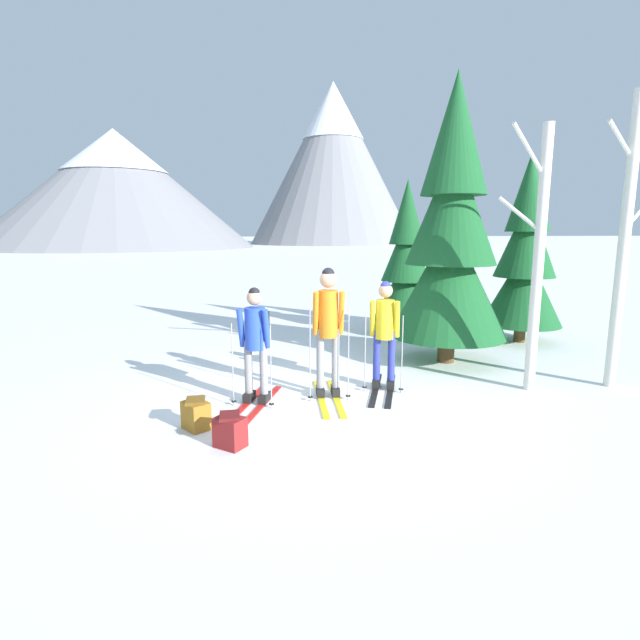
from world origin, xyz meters
The scene contains 12 objects.
ground_plane centered at (0.00, 0.00, 0.00)m, with size 400.00×400.00×0.00m, color white.
skier_in_blue centered at (-0.82, 0.13, 0.90)m, with size 0.87×1.63×1.62m.
skier_in_orange centered at (0.20, 0.20, 1.05)m, with size 0.61×1.64×1.87m.
skier_in_yellow centered at (1.11, 0.45, 0.92)m, with size 0.84×1.61×1.64m.
pine_tree_near centered at (2.73, 4.25, 1.60)m, with size 1.45×1.45×3.50m.
pine_tree_mid centered at (4.94, 3.08, 1.82)m, with size 1.65×1.65×3.98m.
pine_tree_far centered at (2.68, 1.77, 2.30)m, with size 2.08×2.08×5.03m.
birch_tree_tall centered at (4.60, -0.01, 2.22)m, with size 1.55×0.72×4.34m.
birch_tree_slender centered at (3.26, 0.04, 1.99)m, with size 0.83×0.68×3.85m.
backpack_on_snow_front centered at (-1.17, -1.29, 0.19)m, with size 0.40×0.39×0.38m.
backpack_on_snow_beside centered at (-1.58, -0.71, 0.19)m, with size 0.38×0.40×0.38m.
mountain_ridge_distant centered at (-0.15, 76.38, 11.43)m, with size 67.27×48.72×27.87m.
Camera 1 is at (-1.03, -6.59, 2.37)m, focal length 27.91 mm.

